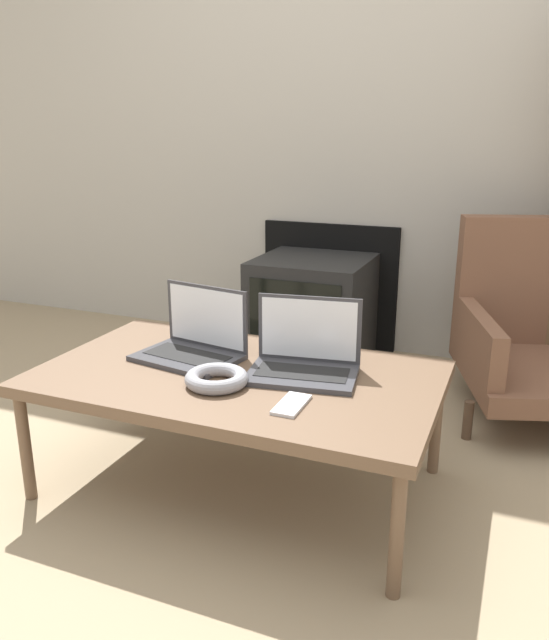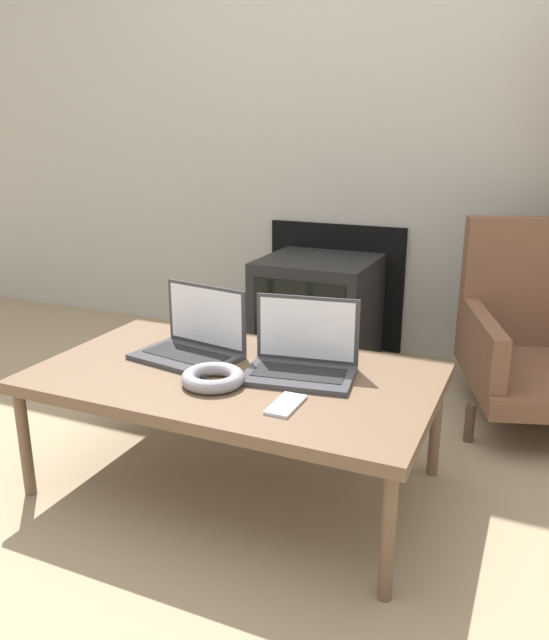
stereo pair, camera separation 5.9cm
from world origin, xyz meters
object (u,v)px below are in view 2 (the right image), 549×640
at_px(headphones, 213,378).
at_px(armchair, 549,331).
at_px(laptop_left, 194,341).
at_px(laptop_right, 302,358).
at_px(phone, 286,405).
at_px(tv, 318,310).

xyz_separation_m(headphones, armchair, (0.89, 1.11, -0.07)).
distance_m(laptop_left, laptop_right, 0.38).
height_order(laptop_right, phone, laptop_right).
relative_size(laptop_left, tv, 0.67).
bearing_deg(tv, phone, -73.50).
distance_m(tv, armchair, 1.05).
height_order(laptop_right, armchair, armchair).
bearing_deg(armchair, headphones, -146.49).
bearing_deg(laptop_left, headphones, -37.12).
bearing_deg(armchair, tv, 152.38).
bearing_deg(phone, tv, 106.50).
xyz_separation_m(laptop_left, laptop_right, (0.38, 0.00, 0.00)).
xyz_separation_m(phone, tv, (-0.40, 1.34, -0.13)).
bearing_deg(laptop_left, armchair, 50.74).
bearing_deg(phone, armchair, 61.38).
height_order(laptop_right, tv, laptop_right).
bearing_deg(laptop_right, headphones, -145.77).
xyz_separation_m(laptop_left, tv, (0.03, 1.10, -0.18)).
height_order(laptop_left, armchair, armchair).
xyz_separation_m(headphones, tv, (-0.15, 1.29, -0.15)).
relative_size(laptop_left, armchair, 0.42).
relative_size(tv, armchair, 0.63).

